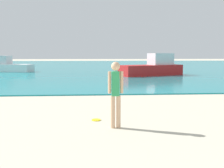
# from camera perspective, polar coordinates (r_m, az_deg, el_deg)

# --- Properties ---
(water) EXTENTS (160.00, 60.00, 0.06)m
(water) POSITION_cam_1_polar(r_m,az_deg,el_deg) (42.28, -3.26, 3.93)
(water) COLOR teal
(water) RESTS_ON ground
(person_standing) EXTENTS (0.40, 0.23, 1.74)m
(person_standing) POSITION_cam_1_polar(r_m,az_deg,el_deg) (6.86, 0.79, -1.45)
(person_standing) COLOR #DDAD84
(person_standing) RESTS_ON ground
(frisbee) EXTENTS (0.26, 0.26, 0.03)m
(frisbee) POSITION_cam_1_polar(r_m,az_deg,el_deg) (7.83, -3.45, -7.75)
(frisbee) COLOR yellow
(frisbee) RESTS_ON ground
(boat_near) EXTENTS (5.95, 3.88, 1.94)m
(boat_near) POSITION_cam_1_polar(r_m,az_deg,el_deg) (23.63, 8.87, 3.51)
(boat_near) COLOR red
(boat_near) RESTS_ON water
(boat_far) EXTENTS (5.19, 2.97, 1.68)m
(boat_far) POSITION_cam_1_polar(r_m,az_deg,el_deg) (30.25, -21.54, 3.61)
(boat_far) COLOR white
(boat_far) RESTS_ON water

